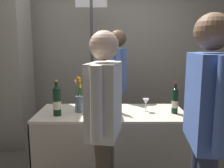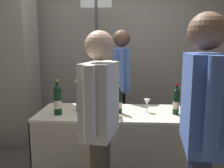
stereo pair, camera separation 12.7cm
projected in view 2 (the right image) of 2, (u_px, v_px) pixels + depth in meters
The scene contains 15 objects.
back_partition at pixel (118, 38), 4.08m from camera, with size 6.61×0.12×3.18m, color #9E998E.
concrete_pillar at pixel (13, 46), 3.39m from camera, with size 0.55×0.55×2.88m, color gray.
tasting_table at pixel (112, 133), 2.54m from camera, with size 1.57×0.67×0.76m.
featured_wine_bottle at pixel (119, 101), 2.43m from camera, with size 0.07×0.07×0.30m.
display_bottle_0 at pixel (58, 100), 2.37m from camera, with size 0.08×0.08×0.36m.
display_bottle_1 at pixel (107, 99), 2.45m from camera, with size 0.08×0.08×0.33m.
display_bottle_2 at pixel (176, 101), 2.39m from camera, with size 0.07×0.07×0.32m.
display_bottle_3 at pixel (91, 101), 2.32m from camera, with size 0.08×0.08×0.34m.
wine_glass_near_vendor at pixel (147, 102), 2.48m from camera, with size 0.07×0.07×0.14m.
flower_vase at pixel (80, 99), 2.49m from camera, with size 0.10×0.08×0.38m.
brochure_stand at pixel (116, 110), 2.31m from camera, with size 0.17×0.01×0.14m, color silver.
vendor_presenter at pixel (121, 79), 3.24m from camera, with size 0.23×0.56×1.66m.
taster_foreground_right at pixel (100, 116), 1.77m from camera, with size 0.28×0.55×1.57m.
taster_foreground_left at pixel (201, 119), 1.47m from camera, with size 0.26×0.62×1.66m.
booth_signpost at pixel (97, 54), 3.55m from camera, with size 0.46×0.04×2.21m.
Camera 2 is at (0.13, -2.42, 1.46)m, focal length 37.53 mm.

